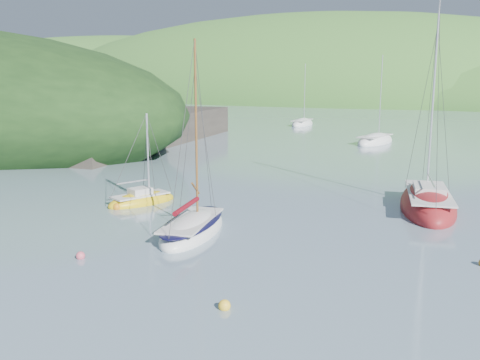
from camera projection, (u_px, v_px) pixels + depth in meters
The scene contains 8 objects.
ground at pixel (158, 293), 19.72m from camera, with size 700.00×700.00×0.00m, color gray.
shoreline_hills at pixel (460, 101), 172.79m from camera, with size 690.00×135.00×56.00m.
daysailer_white at pixel (192, 229), 27.19m from camera, with size 4.09×7.16×10.39m.
sloop_red at pixel (428, 205), 32.06m from camera, with size 5.33×9.68×13.59m.
sailboat_yellow at pixel (142, 201), 33.55m from camera, with size 3.30×4.98×6.15m.
distant_sloop_a at pixel (375, 142), 63.36m from camera, with size 3.90×8.16×11.18m.
distant_sloop_c at pixel (302, 124), 86.42m from camera, with size 3.22×7.65×10.66m.
mooring_buoys at pixel (204, 244), 25.15m from camera, with size 20.69×9.46×0.50m.
Camera 1 is at (11.55, -14.83, 7.88)m, focal length 40.00 mm.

